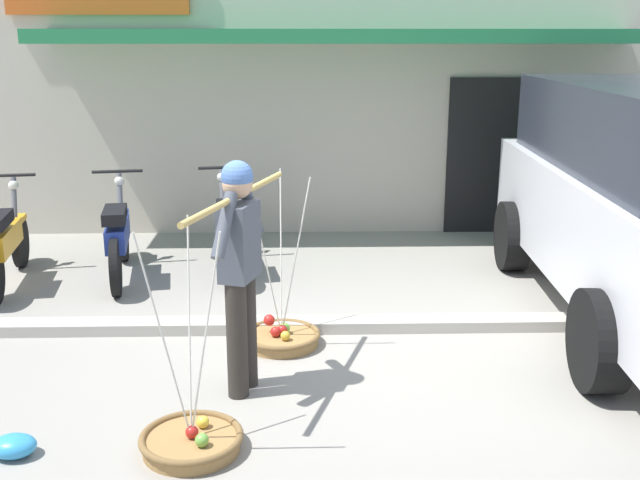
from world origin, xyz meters
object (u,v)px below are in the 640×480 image
Objects in this scene: motorcycle_nearest_shop at (5,243)px; fruit_basket_left_side at (282,336)px; motorcycle_second_in_row at (118,237)px; motorcycle_third_in_row at (228,231)px; plastic_litter_bag at (14,446)px; fruit_basket_right_side at (192,440)px; fruit_vendor at (240,262)px.

fruit_basket_left_side is at bearing -29.72° from motorcycle_nearest_shop.
motorcycle_third_in_row is (1.13, 0.22, 0.00)m from motorcycle_second_in_row.
plastic_litter_bag is (-1.61, -1.67, -0.01)m from fruit_basket_left_side.
fruit_basket_left_side is at bearing 72.34° from fruit_basket_right_side.
motorcycle_second_in_row is (-1.24, 3.49, 0.38)m from fruit_basket_right_side.
motorcycle_second_in_row is at bearing 133.60° from fruit_basket_left_side.
motorcycle_nearest_shop is (-2.87, 1.64, 0.38)m from fruit_basket_left_side.
motorcycle_third_in_row is 6.45× the size of plastic_litter_bag.
motorcycle_second_in_row is at bearing 109.61° from fruit_basket_right_side.
fruit_basket_right_side is 1.09m from plastic_litter_bag.
motorcycle_third_in_row is (-0.63, 2.07, 0.38)m from fruit_basket_left_side.
fruit_basket_left_side is 2.59m from motorcycle_second_in_row.
motorcycle_second_in_row is (-1.76, 1.85, 0.38)m from fruit_basket_left_side.
motorcycle_nearest_shop is 1.13m from motorcycle_second_in_row.
fruit_basket_left_side is 1.72m from fruit_basket_right_side.
motorcycle_second_in_row is at bearing -169.21° from motorcycle_third_in_row.
fruit_basket_left_side is at bearing -73.02° from motorcycle_third_in_row.
fruit_vendor reaches higher than motorcycle_third_in_row.
fruit_basket_right_side is 4.05m from motorcycle_nearest_shop.
fruit_basket_right_side is 0.80× the size of motorcycle_nearest_shop.
fruit_vendor is 1.17× the size of fruit_basket_left_side.
fruit_vendor is at bearing 72.34° from fruit_basket_right_side.
fruit_vendor reaches higher than motorcycle_nearest_shop.
fruit_basket_right_side is 0.80× the size of motorcycle_third_in_row.
plastic_litter_bag is (-1.09, -0.04, -0.00)m from fruit_basket_right_side.
fruit_basket_left_side reaches higher than motorcycle_second_in_row.
fruit_vendor is 1.24m from fruit_basket_left_side.
motorcycle_second_in_row is 1.15m from motorcycle_third_in_row.
fruit_vendor reaches higher than fruit_basket_left_side.
motorcycle_third_in_row is at bearing 75.40° from plastic_litter_bag.
motorcycle_nearest_shop is 1.00× the size of motorcycle_third_in_row.
fruit_basket_right_side is at bearing -88.29° from motorcycle_third_in_row.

